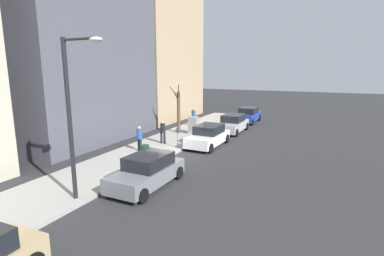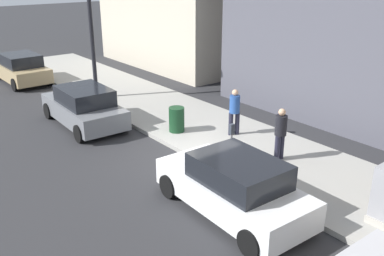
% 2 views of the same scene
% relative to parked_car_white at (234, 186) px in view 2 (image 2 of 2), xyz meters
% --- Properties ---
extents(ground_plane, '(120.00, 120.00, 0.00)m').
position_rel_parked_car_white_xyz_m(ground_plane, '(1.10, 3.33, -0.74)').
color(ground_plane, '#2B2B2D').
extents(sidewalk, '(4.00, 36.00, 0.15)m').
position_rel_parked_car_white_xyz_m(sidewalk, '(3.10, 3.33, -0.66)').
color(sidewalk, '#9E9B93').
rests_on(sidewalk, ground).
extents(parked_car_white, '(2.03, 4.25, 1.52)m').
position_rel_parked_car_white_xyz_m(parked_car_white, '(0.00, 0.00, 0.00)').
color(parked_car_white, white).
rests_on(parked_car_white, ground).
extents(parked_car_grey, '(2.01, 4.24, 1.52)m').
position_rel_parked_car_white_xyz_m(parked_car_grey, '(-0.18, 8.12, 0.00)').
color(parked_car_grey, slate).
rests_on(parked_car_grey, ground).
extents(parked_car_tan, '(2.01, 4.24, 1.52)m').
position_rel_parked_car_white_xyz_m(parked_car_tan, '(0.02, 16.18, 0.00)').
color(parked_car_tan, tan).
rests_on(parked_car_tan, ground).
extents(parking_meter, '(0.14, 0.10, 1.35)m').
position_rel_parked_car_white_xyz_m(parking_meter, '(1.55, 1.76, 0.24)').
color(parking_meter, slate).
rests_on(parking_meter, sidewalk).
extents(streetlamp, '(1.97, 0.32, 6.50)m').
position_rel_parked_car_white_xyz_m(streetlamp, '(1.38, 10.79, 3.28)').
color(streetlamp, black).
rests_on(streetlamp, sidewalk).
extents(trash_bin, '(0.56, 0.56, 0.90)m').
position_rel_parked_car_white_xyz_m(trash_bin, '(2.00, 5.09, -0.14)').
color(trash_bin, '#14381E').
rests_on(trash_bin, sidewalk).
extents(pedestrian_midblock, '(0.40, 0.36, 1.66)m').
position_rel_parked_car_white_xyz_m(pedestrian_midblock, '(3.04, 1.18, 0.35)').
color(pedestrian_midblock, '#1E1E2D').
rests_on(pedestrian_midblock, sidewalk).
extents(pedestrian_far_corner, '(0.38, 0.36, 1.66)m').
position_rel_parked_car_white_xyz_m(pedestrian_far_corner, '(3.40, 3.58, 0.35)').
color(pedestrian_far_corner, '#1E1E2D').
rests_on(pedestrian_far_corner, sidewalk).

